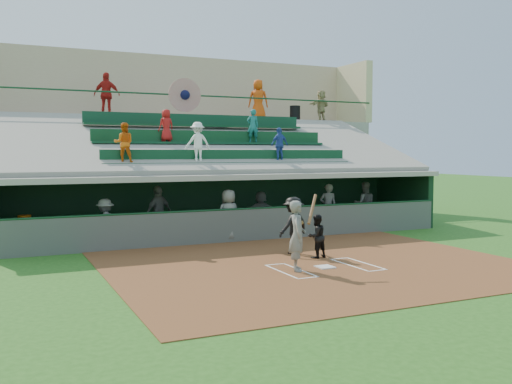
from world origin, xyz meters
name	(u,v)px	position (x,y,z in m)	size (l,w,h in m)	color
ground	(325,268)	(0.00, 0.00, 0.00)	(100.00, 100.00, 0.00)	#235718
dirt_slab	(315,264)	(0.00, 0.50, 0.01)	(11.00, 9.00, 0.02)	brown
home_plate	(325,267)	(0.00, 0.00, 0.04)	(0.43, 0.43, 0.03)	white
batters_box_chalk	(325,267)	(0.00, 0.00, 0.02)	(2.65, 1.85, 0.01)	silver
dugout_floor	(229,234)	(0.00, 6.75, 0.02)	(16.00, 3.50, 0.04)	gray
concourse_slab	(176,168)	(0.00, 13.50, 2.30)	(20.00, 3.00, 4.60)	gray
grandstand	(196,171)	(-0.01, 10.51, 2.26)	(20.40, 10.40, 7.80)	#515751
batter_at_plate	(297,235)	(-0.85, -0.04, 0.93)	(0.95, 0.81, 1.95)	#5E615C
catcher	(316,236)	(0.49, 1.27, 0.64)	(0.61, 0.47, 1.25)	black
home_umpire	(293,225)	(0.23, 2.19, 0.87)	(1.10, 0.63, 1.70)	black
dugout_bench	(210,223)	(-0.26, 8.15, 0.27)	(15.32, 0.46, 0.46)	brown
white_table	(27,238)	(-6.97, 6.38, 0.37)	(0.74, 0.56, 0.65)	silver
water_cooler	(25,222)	(-7.03, 6.33, 0.89)	(0.40, 0.40, 0.40)	#C8550B
dugout_player_a	(105,223)	(-4.70, 5.55, 0.81)	(1.00, 0.57, 1.54)	#565954
dugout_player_b	(159,213)	(-2.74, 6.40, 0.97)	(1.09, 0.45, 1.86)	#535651
dugout_player_c	(229,215)	(-0.63, 5.22, 0.91)	(0.85, 0.56, 1.75)	#5B5E59
dugout_player_d	(261,211)	(1.31, 6.77, 0.81)	(1.43, 0.46, 1.54)	#61645E
dugout_player_e	(328,207)	(3.90, 6.12, 0.94)	(0.65, 0.43, 1.79)	#5E615B
dugout_player_f	(364,204)	(5.73, 6.32, 0.95)	(0.88, 0.69, 1.82)	#575A55
trash_bin	(295,114)	(6.13, 12.94, 5.00)	(0.53, 0.53, 0.80)	black
concourse_staff_a	(107,95)	(-3.24, 13.07, 5.58)	(1.15, 0.48, 1.96)	red
concourse_staff_b	(258,100)	(3.96, 12.71, 5.59)	(0.97, 0.63, 1.98)	#D4480C
concourse_staff_c	(321,106)	(7.23, 12.23, 5.39)	(1.46, 0.47, 1.58)	tan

